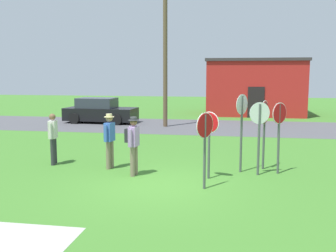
{
  "coord_description": "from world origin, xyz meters",
  "views": [
    {
      "loc": [
        1.98,
        -9.89,
        2.98
      ],
      "look_at": [
        -0.12,
        2.28,
        1.3
      ],
      "focal_mm": 41.26,
      "sensor_mm": 36.0,
      "label": 1
    }
  ],
  "objects_px": {
    "parked_car_on_street": "(100,111)",
    "person_near_signs": "(110,138)",
    "stop_sign_nearest": "(242,121)",
    "stop_sign_leaning_right": "(264,123)",
    "stop_sign_rear_left": "(205,138)",
    "stop_sign_far_back": "(259,127)",
    "stop_sign_center_cluster": "(279,126)",
    "utility_pole": "(165,46)",
    "person_in_dark_shirt": "(133,142)",
    "stop_sign_low_front": "(209,134)",
    "person_in_teal": "(53,136)"
  },
  "relations": [
    {
      "from": "stop_sign_leaning_right",
      "to": "person_in_dark_shirt",
      "type": "bearing_deg",
      "value": -159.37
    },
    {
      "from": "stop_sign_rear_left",
      "to": "utility_pole",
      "type": "bearing_deg",
      "value": 105.06
    },
    {
      "from": "stop_sign_center_cluster",
      "to": "person_in_dark_shirt",
      "type": "relative_size",
      "value": 1.23
    },
    {
      "from": "stop_sign_leaning_right",
      "to": "stop_sign_center_cluster",
      "type": "bearing_deg",
      "value": -51.83
    },
    {
      "from": "stop_sign_rear_left",
      "to": "stop_sign_nearest",
      "type": "bearing_deg",
      "value": 63.65
    },
    {
      "from": "stop_sign_nearest",
      "to": "stop_sign_far_back",
      "type": "distance_m",
      "value": 0.58
    },
    {
      "from": "parked_car_on_street",
      "to": "stop_sign_center_cluster",
      "type": "xyz_separation_m",
      "value": [
        9.41,
        -10.71,
        0.74
      ]
    },
    {
      "from": "stop_sign_nearest",
      "to": "stop_sign_leaning_right",
      "type": "relative_size",
      "value": 1.1
    },
    {
      "from": "stop_sign_nearest",
      "to": "stop_sign_low_front",
      "type": "relative_size",
      "value": 1.23
    },
    {
      "from": "parked_car_on_street",
      "to": "stop_sign_rear_left",
      "type": "xyz_separation_m",
      "value": [
        7.36,
        -12.64,
        0.66
      ]
    },
    {
      "from": "stop_sign_far_back",
      "to": "stop_sign_nearest",
      "type": "bearing_deg",
      "value": 152.22
    },
    {
      "from": "stop_sign_nearest",
      "to": "stop_sign_rear_left",
      "type": "height_order",
      "value": "stop_sign_nearest"
    },
    {
      "from": "stop_sign_rear_left",
      "to": "person_near_signs",
      "type": "distance_m",
      "value": 3.56
    },
    {
      "from": "utility_pole",
      "to": "person_in_dark_shirt",
      "type": "xyz_separation_m",
      "value": [
        0.94,
        -10.58,
        -3.5
      ]
    },
    {
      "from": "person_in_teal",
      "to": "stop_sign_leaning_right",
      "type": "bearing_deg",
      "value": 4.62
    },
    {
      "from": "utility_pole",
      "to": "parked_car_on_street",
      "type": "distance_m",
      "value": 5.82
    },
    {
      "from": "parked_car_on_street",
      "to": "stop_sign_nearest",
      "type": "xyz_separation_m",
      "value": [
        8.32,
        -10.72,
        0.88
      ]
    },
    {
      "from": "utility_pole",
      "to": "stop_sign_leaning_right",
      "type": "relative_size",
      "value": 4.0
    },
    {
      "from": "parked_car_on_street",
      "to": "person_near_signs",
      "type": "relative_size",
      "value": 2.52
    },
    {
      "from": "parked_car_on_street",
      "to": "stop_sign_far_back",
      "type": "height_order",
      "value": "stop_sign_far_back"
    },
    {
      "from": "person_in_teal",
      "to": "person_in_dark_shirt",
      "type": "bearing_deg",
      "value": -16.88
    },
    {
      "from": "parked_car_on_street",
      "to": "stop_sign_leaning_right",
      "type": "xyz_separation_m",
      "value": [
        9.02,
        -10.22,
        0.79
      ]
    },
    {
      "from": "stop_sign_center_cluster",
      "to": "person_in_teal",
      "type": "relative_size",
      "value": 1.27
    },
    {
      "from": "stop_sign_leaning_right",
      "to": "stop_sign_rear_left",
      "type": "bearing_deg",
      "value": -124.45
    },
    {
      "from": "stop_sign_leaning_right",
      "to": "stop_sign_center_cluster",
      "type": "height_order",
      "value": "stop_sign_leaning_right"
    },
    {
      "from": "utility_pole",
      "to": "stop_sign_center_cluster",
      "type": "relative_size",
      "value": 4.04
    },
    {
      "from": "stop_sign_leaning_right",
      "to": "stop_sign_low_front",
      "type": "height_order",
      "value": "stop_sign_leaning_right"
    },
    {
      "from": "stop_sign_low_front",
      "to": "stop_sign_rear_left",
      "type": "height_order",
      "value": "stop_sign_rear_left"
    },
    {
      "from": "stop_sign_low_front",
      "to": "person_in_dark_shirt",
      "type": "xyz_separation_m",
      "value": [
        -2.21,
        -0.03,
        -0.27
      ]
    },
    {
      "from": "stop_sign_rear_left",
      "to": "person_in_dark_shirt",
      "type": "height_order",
      "value": "stop_sign_rear_left"
    },
    {
      "from": "utility_pole",
      "to": "stop_sign_low_front",
      "type": "xyz_separation_m",
      "value": [
        3.15,
        -10.55,
        -3.23
      ]
    },
    {
      "from": "stop_sign_nearest",
      "to": "stop_sign_low_front",
      "type": "distance_m",
      "value": 1.32
    },
    {
      "from": "utility_pole",
      "to": "stop_sign_nearest",
      "type": "relative_size",
      "value": 3.64
    },
    {
      "from": "stop_sign_nearest",
      "to": "stop_sign_rear_left",
      "type": "bearing_deg",
      "value": -116.35
    },
    {
      "from": "stop_sign_low_front",
      "to": "person_in_dark_shirt",
      "type": "height_order",
      "value": "stop_sign_low_front"
    },
    {
      "from": "utility_pole",
      "to": "stop_sign_leaning_right",
      "type": "height_order",
      "value": "utility_pole"
    },
    {
      "from": "stop_sign_nearest",
      "to": "stop_sign_leaning_right",
      "type": "height_order",
      "value": "stop_sign_nearest"
    },
    {
      "from": "stop_sign_leaning_right",
      "to": "person_near_signs",
      "type": "xyz_separation_m",
      "value": [
        -4.78,
        -0.74,
        -0.49
      ]
    },
    {
      "from": "parked_car_on_street",
      "to": "person_near_signs",
      "type": "bearing_deg",
      "value": -68.8
    },
    {
      "from": "stop_sign_leaning_right",
      "to": "stop_sign_far_back",
      "type": "height_order",
      "value": "stop_sign_leaning_right"
    },
    {
      "from": "parked_car_on_street",
      "to": "stop_sign_center_cluster",
      "type": "height_order",
      "value": "stop_sign_center_cluster"
    },
    {
      "from": "stop_sign_far_back",
      "to": "stop_sign_low_front",
      "type": "bearing_deg",
      "value": -155.44
    },
    {
      "from": "stop_sign_rear_left",
      "to": "stop_sign_center_cluster",
      "type": "relative_size",
      "value": 0.94
    },
    {
      "from": "parked_car_on_street",
      "to": "stop_sign_low_front",
      "type": "height_order",
      "value": "stop_sign_low_front"
    },
    {
      "from": "person_in_dark_shirt",
      "to": "utility_pole",
      "type": "bearing_deg",
      "value": 95.1
    },
    {
      "from": "stop_sign_center_cluster",
      "to": "stop_sign_far_back",
      "type": "height_order",
      "value": "stop_sign_far_back"
    },
    {
      "from": "stop_sign_far_back",
      "to": "person_in_dark_shirt",
      "type": "relative_size",
      "value": 1.24
    },
    {
      "from": "stop_sign_low_front",
      "to": "stop_sign_center_cluster",
      "type": "height_order",
      "value": "stop_sign_center_cluster"
    },
    {
      "from": "stop_sign_leaning_right",
      "to": "stop_sign_center_cluster",
      "type": "relative_size",
      "value": 1.01
    },
    {
      "from": "parked_car_on_street",
      "to": "stop_sign_leaning_right",
      "type": "bearing_deg",
      "value": -48.54
    }
  ]
}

